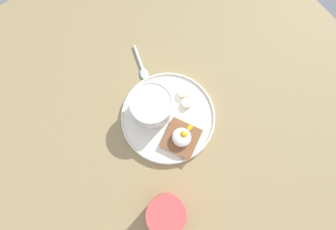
% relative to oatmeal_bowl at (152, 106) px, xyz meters
% --- Properties ---
extents(ground_plane, '(1.20, 1.20, 0.02)m').
position_rel_oatmeal_bowl_xyz_m(ground_plane, '(0.04, 0.02, -0.06)').
color(ground_plane, '#968155').
rests_on(ground_plane, ground).
extents(plate, '(0.26, 0.26, 0.02)m').
position_rel_oatmeal_bowl_xyz_m(plate, '(0.04, 0.02, -0.04)').
color(plate, silver).
rests_on(plate, ground_plane).
extents(oatmeal_bowl, '(0.11, 0.11, 0.07)m').
position_rel_oatmeal_bowl_xyz_m(oatmeal_bowl, '(0.00, 0.00, 0.00)').
color(oatmeal_bowl, white).
rests_on(oatmeal_bowl, plate).
extents(toast_slice, '(0.12, 0.12, 0.01)m').
position_rel_oatmeal_bowl_xyz_m(toast_slice, '(0.11, 0.02, -0.03)').
color(toast_slice, brown).
rests_on(toast_slice, plate).
extents(poached_egg, '(0.05, 0.07, 0.03)m').
position_rel_oatmeal_bowl_xyz_m(poached_egg, '(0.11, 0.02, -0.01)').
color(poached_egg, white).
rests_on(poached_egg, toast_slice).
extents(banana_slice_front, '(0.04, 0.04, 0.02)m').
position_rel_oatmeal_bowl_xyz_m(banana_slice_front, '(0.05, 0.09, -0.03)').
color(banana_slice_front, '#F9ECBB').
rests_on(banana_slice_front, plate).
extents(banana_slice_left, '(0.03, 0.03, 0.02)m').
position_rel_oatmeal_bowl_xyz_m(banana_slice_left, '(0.01, 0.10, -0.03)').
color(banana_slice_left, beige).
rests_on(banana_slice_left, plate).
extents(coffee_mug, '(0.13, 0.09, 0.09)m').
position_rel_oatmeal_bowl_xyz_m(coffee_mug, '(0.24, -0.13, 0.00)').
color(coffee_mug, '#D54848').
rests_on(coffee_mug, ground_plane).
extents(spoon, '(0.11, 0.05, 0.01)m').
position_rel_oatmeal_bowl_xyz_m(spoon, '(-0.13, 0.05, -0.04)').
color(spoon, silver).
rests_on(spoon, ground_plane).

